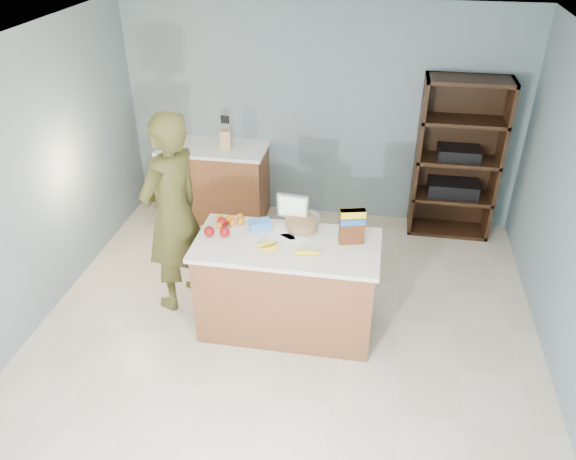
% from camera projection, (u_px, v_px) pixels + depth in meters
% --- Properties ---
extents(floor, '(4.50, 5.00, 0.02)m').
position_uv_depth(floor, '(281.00, 348.00, 4.90)').
color(floor, beige).
rests_on(floor, ground).
extents(walls, '(4.52, 5.02, 2.51)m').
position_uv_depth(walls, '(280.00, 178.00, 4.05)').
color(walls, slate).
rests_on(walls, ground).
extents(counter_peninsula, '(1.56, 0.76, 0.90)m').
position_uv_depth(counter_peninsula, '(287.00, 290.00, 4.94)').
color(counter_peninsula, brown).
rests_on(counter_peninsula, ground).
extents(back_cabinet, '(1.24, 0.62, 0.90)m').
position_uv_depth(back_cabinet, '(216.00, 181.00, 6.70)').
color(back_cabinet, brown).
rests_on(back_cabinet, ground).
extents(shelving_unit, '(0.90, 0.40, 1.80)m').
position_uv_depth(shelving_unit, '(457.00, 161.00, 6.21)').
color(shelving_unit, black).
rests_on(shelving_unit, ground).
extents(person, '(0.69, 0.82, 1.90)m').
position_uv_depth(person, '(172.00, 214.00, 5.02)').
color(person, '#403E1A').
rests_on(person, ground).
extents(knife_block, '(0.12, 0.10, 0.31)m').
position_uv_depth(knife_block, '(226.00, 139.00, 6.35)').
color(knife_block, tan).
rests_on(knife_block, back_cabinet).
extents(envelopes, '(0.34, 0.22, 0.00)m').
position_uv_depth(envelopes, '(287.00, 237.00, 4.77)').
color(envelopes, white).
rests_on(envelopes, counter_peninsula).
extents(bananas, '(0.55, 0.20, 0.04)m').
position_uv_depth(bananas, '(287.00, 249.00, 4.57)').
color(bananas, yellow).
rests_on(bananas, counter_peninsula).
extents(apples, '(0.22, 0.26, 0.09)m').
position_uv_depth(apples, '(219.00, 229.00, 4.81)').
color(apples, maroon).
rests_on(apples, counter_peninsula).
extents(oranges, '(0.26, 0.23, 0.06)m').
position_uv_depth(oranges, '(230.00, 220.00, 4.95)').
color(oranges, orange).
rests_on(oranges, counter_peninsula).
extents(blue_carton, '(0.21, 0.18, 0.08)m').
position_uv_depth(blue_carton, '(260.00, 225.00, 4.87)').
color(blue_carton, blue).
rests_on(blue_carton, counter_peninsula).
extents(salad_bowl, '(0.30, 0.30, 0.13)m').
position_uv_depth(salad_bowl, '(302.00, 223.00, 4.86)').
color(salad_bowl, '#267219').
rests_on(salad_bowl, counter_peninsula).
extents(tv, '(0.28, 0.12, 0.28)m').
position_uv_depth(tv, '(293.00, 207.00, 4.89)').
color(tv, silver).
rests_on(tv, counter_peninsula).
extents(cereal_box, '(0.22, 0.12, 0.31)m').
position_uv_depth(cereal_box, '(352.00, 224.00, 4.61)').
color(cereal_box, '#592B14').
rests_on(cereal_box, counter_peninsula).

